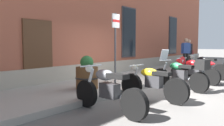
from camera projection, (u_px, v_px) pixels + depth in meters
The scene contains 11 objects.
ground_plane at pixel (151, 87), 8.33m from camera, with size 140.00×140.00×0.00m, color #565451.
sidewalk at pixel (119, 81), 9.19m from camera, with size 32.97×2.82×0.16m, color gray.
motorcycle_grey_naked at pixel (107, 90), 5.09m from camera, with size 0.62×2.11×1.02m.
motorcycle_yellow_naked at pixel (152, 83), 6.27m from camera, with size 0.62×2.07×0.92m.
motorcycle_green_touring at pixel (182, 73), 7.66m from camera, with size 0.82×2.08×1.32m.
motorcycle_red_sport at pixel (192, 69), 9.10m from camera, with size 0.69×2.05×1.02m.
motorcycle_black_naked at pixel (204, 67), 10.41m from camera, with size 0.87×2.14×1.02m.
pedestrian_blue_top at pixel (186, 51), 13.22m from camera, with size 0.58×0.45×1.68m.
pedestrian_dark_jacket at pixel (189, 52), 14.05m from camera, with size 0.64×0.35×1.63m.
parking_sign at pixel (115, 39), 7.53m from camera, with size 0.36×0.07×2.33m.
barrel_planter at pixel (87, 75), 7.10m from camera, with size 0.70×0.70×1.00m.
Camera 1 is at (-7.34, -3.98, 1.49)m, focal length 37.80 mm.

